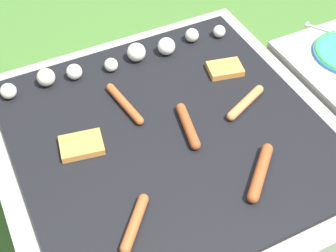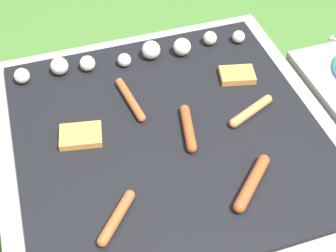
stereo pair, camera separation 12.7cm
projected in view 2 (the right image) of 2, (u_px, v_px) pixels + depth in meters
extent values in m
plane|color=#3D6628|center=(168.00, 214.00, 1.60)|extent=(14.00, 14.00, 0.00)
cube|color=gray|center=(168.00, 179.00, 1.45)|extent=(0.94, 0.94, 0.41)
cube|color=black|center=(168.00, 133.00, 1.30)|extent=(0.82, 0.82, 0.02)
cylinder|color=#A34C23|center=(130.00, 99.00, 1.36)|extent=(0.05, 0.17, 0.02)
sphere|color=#A34C23|center=(142.00, 118.00, 1.31)|extent=(0.02, 0.02, 0.02)
sphere|color=#A34C23|center=(119.00, 82.00, 1.41)|extent=(0.02, 0.02, 0.02)
cylinder|color=#C6753D|center=(251.00, 111.00, 1.32)|extent=(0.14, 0.08, 0.03)
sphere|color=#C6753D|center=(268.00, 99.00, 1.36)|extent=(0.03, 0.03, 0.03)
sphere|color=#C6753D|center=(234.00, 123.00, 1.29)|extent=(0.03, 0.03, 0.03)
cylinder|color=#93421E|center=(252.00, 183.00, 1.15)|extent=(0.14, 0.13, 0.03)
sphere|color=#93421E|center=(264.00, 160.00, 1.20)|extent=(0.03, 0.03, 0.03)
sphere|color=#93421E|center=(239.00, 207.00, 1.11)|extent=(0.03, 0.03, 0.03)
cylinder|color=#93421E|center=(188.00, 128.00, 1.28)|extent=(0.06, 0.14, 0.03)
sphere|color=#93421E|center=(185.00, 110.00, 1.33)|extent=(0.03, 0.03, 0.03)
sphere|color=#93421E|center=(192.00, 148.00, 1.23)|extent=(0.03, 0.03, 0.03)
cylinder|color=#A34C23|center=(117.00, 217.00, 1.09)|extent=(0.11, 0.12, 0.03)
sphere|color=#A34C23|center=(130.00, 195.00, 1.13)|extent=(0.03, 0.03, 0.03)
sphere|color=#A34C23|center=(102.00, 241.00, 1.05)|extent=(0.03, 0.03, 0.03)
cube|color=#D18438|center=(81.00, 136.00, 1.26)|extent=(0.13, 0.10, 0.02)
cube|color=#D18438|center=(237.00, 75.00, 1.43)|extent=(0.12, 0.10, 0.02)
sphere|color=beige|center=(22.00, 76.00, 1.41)|extent=(0.05, 0.05, 0.05)
sphere|color=beige|center=(59.00, 66.00, 1.43)|extent=(0.05, 0.05, 0.05)
sphere|color=beige|center=(87.00, 63.00, 1.45)|extent=(0.05, 0.05, 0.05)
sphere|color=beige|center=(124.00, 60.00, 1.46)|extent=(0.04, 0.04, 0.04)
sphere|color=beige|center=(151.00, 50.00, 1.48)|extent=(0.06, 0.06, 0.06)
sphere|color=silver|center=(182.00, 47.00, 1.50)|extent=(0.06, 0.06, 0.06)
sphere|color=beige|center=(210.00, 38.00, 1.54)|extent=(0.05, 0.05, 0.05)
sphere|color=beige|center=(239.00, 37.00, 1.55)|extent=(0.04, 0.04, 0.04)
cube|color=silver|center=(331.00, 38.00, 1.57)|extent=(0.02, 0.02, 0.01)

